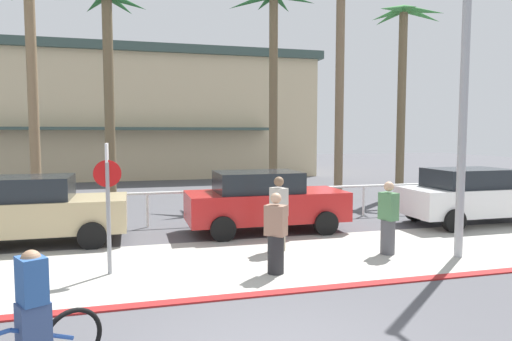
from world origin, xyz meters
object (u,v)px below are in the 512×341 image
object	(u,v)px
streetlight_curb	(473,60)
palm_tree_5	(273,48)
pedestrian_0	(388,221)
palm_tree_7	(403,56)
car_tan_1	(31,210)
pedestrian_1	(279,217)
stop_sign_bike_lane	(108,189)
palm_tree_4	(108,52)
palm_tree_6	(340,24)
car_white_3	(473,196)
car_red_2	(264,201)
palm_tree_3	(29,41)
cyclist_blue_0	(29,319)
pedestrian_2	(276,237)

from	to	relation	value
streetlight_curb	palm_tree_5	distance (m)	10.51
pedestrian_0	palm_tree_7	bearing A→B (deg)	56.08
car_tan_1	pedestrian_1	bearing A→B (deg)	-21.16
stop_sign_bike_lane	palm_tree_4	xyz separation A→B (m)	(-0.30, 8.34, 3.98)
palm_tree_6	car_white_3	world-z (taller)	palm_tree_6
car_red_2	palm_tree_3	bearing A→B (deg)	139.52
car_white_3	pedestrian_1	world-z (taller)	pedestrian_1
stop_sign_bike_lane	palm_tree_7	xyz separation A→B (m)	(11.80, 8.52, 4.37)
car_white_3	car_red_2	bearing A→B (deg)	174.54
streetlight_curb	palm_tree_3	xyz separation A→B (m)	(-10.38, 9.88, 1.75)
palm_tree_3	palm_tree_6	world-z (taller)	palm_tree_6
stop_sign_bike_lane	car_red_2	world-z (taller)	stop_sign_bike_lane
stop_sign_bike_lane	pedestrian_0	bearing A→B (deg)	-0.82
palm_tree_3	pedestrian_0	world-z (taller)	palm_tree_3
stop_sign_bike_lane	palm_tree_4	bearing A→B (deg)	92.07
car_red_2	car_white_3	xyz separation A→B (m)	(6.38, -0.61, 0.00)
palm_tree_6	pedestrian_1	size ratio (longest dim) A/B	5.61
palm_tree_4	pedestrian_1	world-z (taller)	palm_tree_4
stop_sign_bike_lane	cyclist_blue_0	xyz separation A→B (m)	(-0.68, -3.75, -0.98)
streetlight_curb	car_white_3	world-z (taller)	streetlight_curb
palm_tree_7	cyclist_blue_0	bearing A→B (deg)	-135.46
car_white_3	pedestrian_0	size ratio (longest dim) A/B	2.64
cyclist_blue_0	pedestrian_2	xyz separation A→B (m)	(3.80, 2.95, 0.04)
stop_sign_bike_lane	car_tan_1	world-z (taller)	stop_sign_bike_lane
palm_tree_7	pedestrian_0	world-z (taller)	palm_tree_7
car_red_2	cyclist_blue_0	bearing A→B (deg)	-124.65
cyclist_blue_0	pedestrian_0	xyz separation A→B (m)	(6.69, 3.67, 0.08)
palm_tree_5	pedestrian_0	size ratio (longest dim) A/B	5.15
palm_tree_3	palm_tree_7	size ratio (longest dim) A/B	1.02
car_white_3	cyclist_blue_0	bearing A→B (deg)	-150.93
pedestrian_0	car_white_3	bearing A→B (deg)	29.56
streetlight_curb	cyclist_blue_0	xyz separation A→B (m)	(-8.08, -2.82, -3.58)
palm_tree_5	car_tan_1	distance (m)	11.63
palm_tree_7	car_white_3	distance (m)	8.15
palm_tree_4	car_red_2	xyz separation A→B (m)	(4.29, -5.34, -4.79)
palm_tree_7	car_white_3	size ratio (longest dim) A/B	1.86
streetlight_curb	car_red_2	bearing A→B (deg)	130.99
car_tan_1	pedestrian_2	bearing A→B (deg)	-37.15
palm_tree_4	pedestrian_2	bearing A→B (deg)	-69.43
palm_tree_4	palm_tree_7	world-z (taller)	palm_tree_7
stop_sign_bike_lane	pedestrian_1	world-z (taller)	stop_sign_bike_lane
pedestrian_0	palm_tree_6	bearing A→B (deg)	71.79
stop_sign_bike_lane	car_tan_1	xyz separation A→B (m)	(-1.96, 3.06, -0.81)
palm_tree_3	pedestrian_2	world-z (taller)	palm_tree_3
palm_tree_5	palm_tree_6	xyz separation A→B (m)	(2.63, -0.80, 0.95)
pedestrian_0	pedestrian_1	world-z (taller)	pedestrian_1
palm_tree_4	car_red_2	size ratio (longest dim) A/B	1.77
palm_tree_3	pedestrian_0	size ratio (longest dim) A/B	5.00
streetlight_curb	palm_tree_5	xyz separation A→B (m)	(-1.19, 10.25, 2.01)
car_red_2	pedestrian_0	xyz separation A→B (m)	(2.02, -3.08, -0.10)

